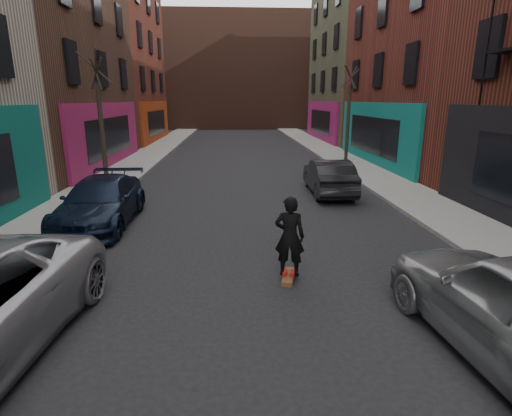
{
  "coord_description": "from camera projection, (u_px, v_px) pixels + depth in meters",
  "views": [
    {
      "loc": [
        -0.6,
        0.3,
        3.67
      ],
      "look_at": [
        -0.17,
        7.88,
        1.6
      ],
      "focal_mm": 28.0,
      "sensor_mm": 36.0,
      "label": 1
    }
  ],
  "objects": [
    {
      "name": "sidewalk_left",
      "position": [
        156.0,
        150.0,
        29.24
      ],
      "size": [
        2.5,
        84.0,
        0.13
      ],
      "primitive_type": "cube",
      "color": "gray",
      "rests_on": "ground"
    },
    {
      "name": "sidewalk_right",
      "position": [
        324.0,
        149.0,
        29.93
      ],
      "size": [
        2.5,
        84.0,
        0.13
      ],
      "primitive_type": "cube",
      "color": "gray",
      "rests_on": "ground"
    },
    {
      "name": "building_far",
      "position": [
        236.0,
        73.0,
        52.8
      ],
      "size": [
        40.0,
        10.0,
        14.0
      ],
      "primitive_type": "cube",
      "color": "#47281E",
      "rests_on": "ground"
    },
    {
      "name": "tree_left_far",
      "position": [
        100.0,
        106.0,
        16.81
      ],
      "size": [
        2.0,
        2.0,
        6.5
      ],
      "primitive_type": null,
      "color": "black",
      "rests_on": "sidewalk_left"
    },
    {
      "name": "tree_right_far",
      "position": [
        349.0,
        102.0,
        23.24
      ],
      "size": [
        2.0,
        2.0,
        6.8
      ],
      "primitive_type": null,
      "color": "black",
      "rests_on": "sidewalk_right"
    },
    {
      "name": "parked_left_end",
      "position": [
        101.0,
        202.0,
        11.98
      ],
      "size": [
        2.01,
        4.82,
        1.39
      ],
      "primitive_type": "imported",
      "rotation": [
        0.0,
        0.0,
        0.01
      ],
      "color": "black",
      "rests_on": "ground"
    },
    {
      "name": "parked_right_end",
      "position": [
        329.0,
        177.0,
        15.92
      ],
      "size": [
        1.58,
        4.25,
        1.39
      ],
      "primitive_type": "imported",
      "rotation": [
        0.0,
        0.0,
        3.11
      ],
      "color": "black",
      "rests_on": "ground"
    },
    {
      "name": "skateboard",
      "position": [
        289.0,
        277.0,
        8.43
      ],
      "size": [
        0.4,
        0.83,
        0.1
      ],
      "primitive_type": "cube",
      "rotation": [
        0.0,
        0.0,
        -0.24
      ],
      "color": "brown",
      "rests_on": "ground"
    },
    {
      "name": "skateboarder",
      "position": [
        290.0,
        236.0,
        8.19
      ],
      "size": [
        0.7,
        0.54,
        1.7
      ],
      "primitive_type": "imported",
      "rotation": [
        0.0,
        0.0,
        2.9
      ],
      "color": "black",
      "rests_on": "skateboard"
    }
  ]
}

